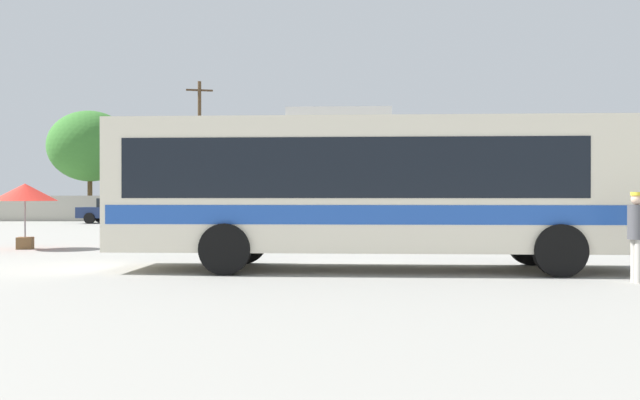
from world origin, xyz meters
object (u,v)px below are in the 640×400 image
attendant_by_bus_door (633,231)px  roadside_tree_midleft (239,165)px  roadside_tree_midright (410,153)px  vendor_umbrella_near_gate_red (22,194)px  coach_bus_cream_blue (370,184)px  utility_pole_near (197,148)px  roadside_tree_left (87,146)px  parked_car_leftmost_dark_blue (116,210)px  parked_car_second_dark_blue (208,210)px

attendant_by_bus_door → roadside_tree_midleft: bearing=106.3°
attendant_by_bus_door → roadside_tree_midright: roadside_tree_midright is taller
attendant_by_bus_door → vendor_umbrella_near_gate_red: 16.93m
coach_bus_cream_blue → utility_pole_near: size_ratio=1.22×
roadside_tree_left → roadside_tree_midleft: 10.67m
parked_car_leftmost_dark_blue → roadside_tree_midright: (18.48, 8.51, 3.92)m
vendor_umbrella_near_gate_red → utility_pole_near: size_ratio=0.21×
attendant_by_bus_door → roadside_tree_left: bearing=121.1°
utility_pole_near → roadside_tree_midright: utility_pole_near is taller
attendant_by_bus_door → vendor_umbrella_near_gate_red: size_ratio=0.84×
utility_pole_near → parked_car_leftmost_dark_blue: bearing=-121.0°
attendant_by_bus_door → roadside_tree_midleft: (-11.52, 39.47, 2.97)m
parked_car_leftmost_dark_blue → parked_car_second_dark_blue: 5.41m
parked_car_leftmost_dark_blue → utility_pole_near: size_ratio=0.49×
roadside_tree_left → roadside_tree_midleft: roadside_tree_left is taller
parked_car_second_dark_blue → roadside_tree_midleft: (0.77, 9.69, 3.12)m
vendor_umbrella_near_gate_red → roadside_tree_midright: bearing=62.4°
parked_car_leftmost_dark_blue → roadside_tree_midright: roadside_tree_midright is taller
vendor_umbrella_near_gate_red → coach_bus_cream_blue: bearing=-31.3°
parked_car_second_dark_blue → roadside_tree_left: 11.39m
coach_bus_cream_blue → roadside_tree_midright: (5.44, 35.57, 2.87)m
roadside_tree_left → roadside_tree_midleft: size_ratio=1.32×
vendor_umbrella_near_gate_red → attendant_by_bus_door: bearing=-30.0°
parked_car_leftmost_dark_blue → parked_car_second_dark_blue: bearing=3.6°
vendor_umbrella_near_gate_red → parked_car_second_dark_blue: (2.36, 21.31, -0.87)m
attendant_by_bus_door → parked_car_leftmost_dark_blue: (-17.69, 29.44, -0.16)m
vendor_umbrella_near_gate_red → roadside_tree_left: roadside_tree_left is taller
parked_car_second_dark_blue → roadside_tree_midright: (13.08, 8.17, 3.92)m
parked_car_leftmost_dark_blue → roadside_tree_midleft: 12.18m
utility_pole_near → roadside_tree_left: utility_pole_near is taller
parked_car_leftmost_dark_blue → utility_pole_near: bearing=59.0°
coach_bus_cream_blue → utility_pole_near: 34.67m
coach_bus_cream_blue → utility_pole_near: utility_pole_near is taller
attendant_by_bus_door → parked_car_leftmost_dark_blue: bearing=121.0°
roadside_tree_left → coach_bus_cream_blue: bearing=-63.2°
attendant_by_bus_door → parked_car_leftmost_dark_blue: 34.35m
attendant_by_bus_door → roadside_tree_left: 41.47m
utility_pole_near → coach_bus_cream_blue: bearing=-74.4°
vendor_umbrella_near_gate_red → roadside_tree_left: (-6.65, 26.88, 3.32)m
vendor_umbrella_near_gate_red → utility_pole_near: (0.69, 27.17, 3.23)m
attendant_by_bus_door → parked_car_second_dark_blue: size_ratio=0.41×
coach_bus_cream_blue → parked_car_leftmost_dark_blue: bearing=115.7°
coach_bus_cream_blue → parked_car_second_dark_blue: 28.47m
roadside_tree_left → roadside_tree_midleft: (9.78, 4.12, -1.06)m
roadside_tree_midleft → roadside_tree_left: bearing=-157.1°
coach_bus_cream_blue → utility_pole_near: (-9.31, 33.26, 3.04)m
vendor_umbrella_near_gate_red → roadside_tree_left: bearing=103.9°
vendor_umbrella_near_gate_red → roadside_tree_midright: 33.42m
roadside_tree_midleft → parked_car_second_dark_blue: bearing=-94.5°
roadside_tree_midright → roadside_tree_midleft: bearing=173.0°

